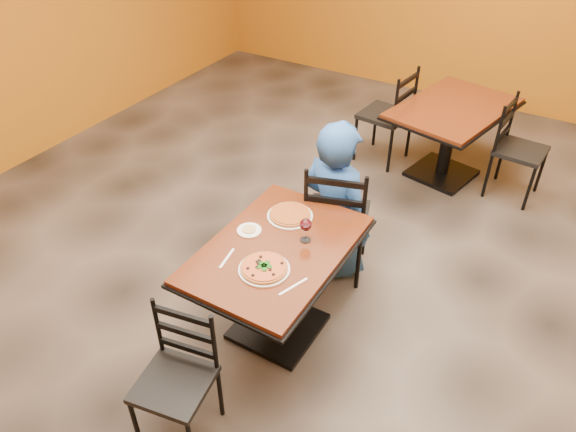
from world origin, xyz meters
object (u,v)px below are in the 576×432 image
Objects in this scene: diner at (336,198)px; pizza_main at (264,267)px; chair_main_near at (174,384)px; wine_glass at (306,229)px; plate_main at (264,269)px; pizza_far at (290,214)px; chair_second_left at (385,115)px; plate_far at (290,216)px; side_plate at (249,230)px; table_main at (277,270)px; chair_second_right at (521,151)px; table_second at (451,125)px; chair_main_far at (337,216)px.

diner is 4.46× the size of pizza_main.
wine_glass is at bearing 69.79° from chair_main_near.
pizza_far is at bearing 104.57° from plate_main.
chair_second_left is 2.29m from plate_far.
chair_main_near is at bearing -80.63° from side_plate.
chair_main_near is at bearing -94.41° from table_main.
table_main is 0.30m from plate_main.
chair_second_right is 5.81× the size of side_plate.
table_second is at bearing 83.91° from pizza_main.
wine_glass is (0.20, 1.11, 0.41)m from chair_main_near.
plate_main and plate_far have the same top height.
chair_second_right is 2.62m from wine_glass.
table_main is 4.39× the size of pizza_far.
table_main is 0.87× the size of table_second.
pizza_far reaches higher than plate_far.
diner reaches higher than chair_main_near.
pizza_main is at bearing -75.43° from pizza_far.
plate_main is 0.56m from pizza_far.
side_plate is (-0.28, -0.75, 0.25)m from chair_main_far.
chair_main_near is at bearing 68.73° from chair_main_far.
chair_second_right reaches higher than table_main.
chair_second_left is at bearing 97.44° from plate_main.
chair_second_left reaches higher than chair_second_right.
chair_second_right is 5.17× the size of wine_glass.
plate_far is 0.31m from side_plate.
table_second is 2.61m from side_plate.
pizza_main is at bearing -96.09° from table_second.
table_second is 4.56× the size of plate_far.
plate_far is at bearing 80.63° from chair_main_near.
plate_main is (-0.97, -2.81, 0.29)m from chair_second_right.
side_plate is at bearing -103.00° from table_second.
wine_glass is (0.21, -0.17, 0.07)m from pizza_far.
chair_second_right is (1.09, 3.54, 0.04)m from chair_main_near.
chair_main_far is 0.14m from diner.
plate_main is 1.11× the size of pizza_far.
chair_second_right is 3.32× the size of pizza_far.
diner is at bearing 77.16° from chair_main_near.
chair_main_near reaches higher than pizza_far.
pizza_far is at bearing -100.97° from table_second.
table_second is at bearing 73.03° from chair_main_near.
chair_main_far is at bearing 90.50° from pizza_main.
pizza_far is (0.00, 0.00, 0.02)m from plate_far.
table_second is at bearing 77.00° from side_plate.
pizza_far is at bearing 57.10° from chair_main_far.
chair_second_right is at bearing -0.00° from table_second.
chair_second_left reaches higher than side_plate.
side_plate is (-1.25, -2.54, 0.29)m from chair_second_right.
table_second is 1.43× the size of chair_second_left.
plate_main is (0.12, 0.73, 0.33)m from chair_main_near.
diner is at bearing -100.91° from table_second.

